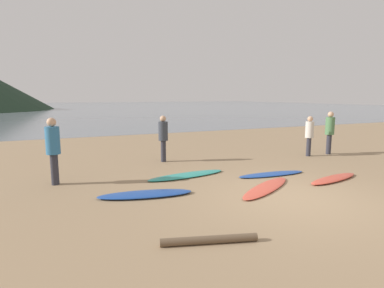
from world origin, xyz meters
name	(u,v)px	position (x,y,z in m)	size (l,w,h in m)	color
ground_plane	(159,143)	(0.00, 10.00, -0.10)	(120.00, 120.00, 0.20)	#997C5B
ocean_water	(79,107)	(0.00, 63.14, 0.00)	(140.00, 100.00, 0.01)	slate
surfboard_0	(145,194)	(-3.05, 1.51, 0.05)	(2.21, 0.59, 0.09)	#1E479E
surfboard_1	(187,175)	(-1.45, 2.79, 0.04)	(2.46, 0.57, 0.07)	teal
surfboard_2	(266,188)	(-0.09, 0.84, 0.03)	(2.40, 0.53, 0.06)	#D84C38
surfboard_3	(272,174)	(0.90, 1.90, 0.03)	(2.18, 0.47, 0.07)	#1E479E
surfboard_4	(334,178)	(2.15, 0.76, 0.04)	(2.04, 0.46, 0.09)	#D84C38
person_0	(53,146)	(-4.97, 3.42, 1.05)	(0.36, 0.36, 1.77)	#2D2D38
person_1	(309,133)	(4.11, 3.75, 0.92)	(0.31, 0.31, 1.56)	#2D2D38
person_2	(163,135)	(-1.41, 5.04, 0.97)	(0.33, 0.33, 1.65)	#2D2D38
person_3	(330,129)	(5.16, 3.75, 1.01)	(0.35, 0.35, 1.71)	#2D2D38
driftwood_log	(209,240)	(-2.76, -1.22, 0.06)	(0.13, 0.13, 1.57)	brown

